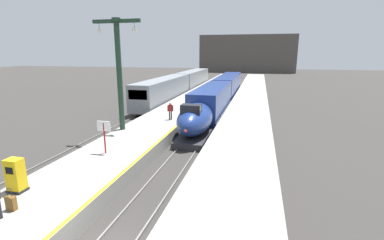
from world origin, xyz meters
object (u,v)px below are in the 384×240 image
at_px(highspeed_train_main, 220,93).
at_px(regional_train_adjacent, 181,84).
at_px(station_column_mid, 119,64).
at_px(rolling_suitcase, 11,203).
at_px(ticket_machine_yellow, 16,177).
at_px(departure_info_board, 104,131).
at_px(passenger_mid_platform, 170,110).

bearing_deg(highspeed_train_main, regional_train_adjacent, 131.56).
xyz_separation_m(station_column_mid, rolling_suitcase, (1.44, -12.54, -5.10)).
height_order(highspeed_train_main, ticket_machine_yellow, highspeed_train_main).
bearing_deg(ticket_machine_yellow, departure_info_board, 76.96).
distance_m(regional_train_adjacent, rolling_suitcase, 38.95).
relative_size(ticket_machine_yellow, departure_info_board, 0.75).
xyz_separation_m(rolling_suitcase, ticket_machine_yellow, (-1.09, 1.39, 0.44)).
xyz_separation_m(passenger_mid_platform, rolling_suitcase, (-1.44, -16.84, -0.69)).
height_order(highspeed_train_main, regional_train_adjacent, regional_train_adjacent).
distance_m(highspeed_train_main, departure_info_board, 23.05).
distance_m(passenger_mid_platform, departure_info_board, 9.95).
xyz_separation_m(ticket_machine_yellow, departure_info_board, (1.30, 5.60, 0.77)).
relative_size(highspeed_train_main, departure_info_board, 17.93).
distance_m(regional_train_adjacent, ticket_machine_yellow, 37.47).
height_order(regional_train_adjacent, passenger_mid_platform, regional_train_adjacent).
relative_size(passenger_mid_platform, rolling_suitcase, 1.72).
xyz_separation_m(highspeed_train_main, passenger_mid_platform, (-3.02, -12.79, 0.11)).
bearing_deg(rolling_suitcase, regional_train_adjacent, 95.36).
bearing_deg(rolling_suitcase, station_column_mid, 96.55).
bearing_deg(passenger_mid_platform, station_column_mid, -123.81).
xyz_separation_m(passenger_mid_platform, ticket_machine_yellow, (-2.53, -15.45, -0.25)).
distance_m(regional_train_adjacent, passenger_mid_platform, 22.51).
distance_m(station_column_mid, departure_info_board, 6.99).
height_order(station_column_mid, rolling_suitcase, station_column_mid).
xyz_separation_m(highspeed_train_main, station_column_mid, (-5.90, -17.09, 4.53)).
height_order(passenger_mid_platform, departure_info_board, departure_info_board).
relative_size(highspeed_train_main, rolling_suitcase, 38.70).
xyz_separation_m(highspeed_train_main, ticket_machine_yellow, (-5.55, -28.24, -0.14)).
bearing_deg(regional_train_adjacent, highspeed_train_main, -48.44).
xyz_separation_m(regional_train_adjacent, station_column_mid, (2.20, -26.23, 4.33)).
xyz_separation_m(regional_train_adjacent, rolling_suitcase, (3.64, -38.77, -0.77)).
xyz_separation_m(station_column_mid, ticket_machine_yellow, (0.35, -11.15, -4.67)).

